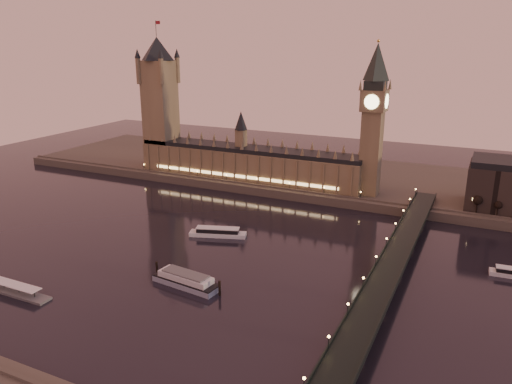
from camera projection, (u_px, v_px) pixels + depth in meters
ground at (215, 251)px, 269.81m from camera, size 700.00×700.00×0.00m
far_embankment at (351, 179)px, 398.99m from camera, size 560.00×130.00×6.00m
palace_of_westminster at (248, 159)px, 384.40m from camera, size 180.00×26.62×52.00m
victoria_tower at (160, 96)px, 404.39m from camera, size 31.68×31.68×118.00m
big_ben at (374, 111)px, 333.29m from camera, size 17.68×17.68×104.00m
westminster_bridge at (387, 275)px, 230.48m from camera, size 13.20×260.00×15.30m
bare_tree_0 at (474, 201)px, 309.37m from camera, size 5.19×5.19×10.56m
bare_tree_1 at (499, 204)px, 303.50m from camera, size 5.19×5.19×10.56m
cruise_boat_a at (218, 232)px, 290.25m from camera, size 33.52×17.10×5.27m
moored_barge at (186, 280)px, 231.31m from camera, size 38.47×13.22×7.10m
pontoon_pier at (13, 290)px, 225.44m from camera, size 41.04×6.84×10.94m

